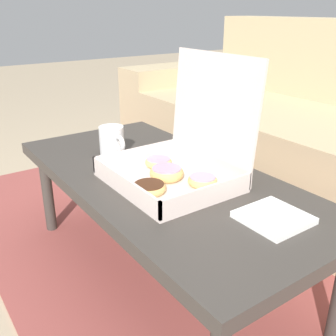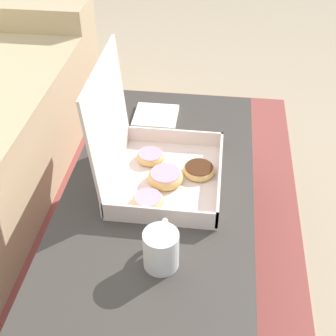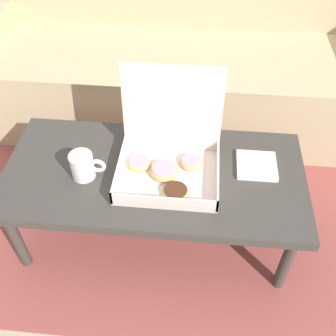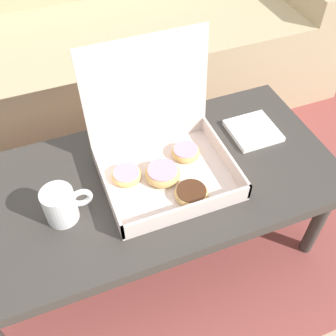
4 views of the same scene
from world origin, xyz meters
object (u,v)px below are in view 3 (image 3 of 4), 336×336
(couch, at_px, (174,66))
(coffee_mug, at_px, (83,166))
(coffee_table, at_px, (154,178))
(pastry_box, at_px, (169,157))

(couch, bearing_deg, coffee_mug, -104.72)
(coffee_mug, bearing_deg, coffee_table, 9.77)
(coffee_table, xyz_separation_m, pastry_box, (0.06, 0.02, 0.11))
(couch, relative_size, coffee_table, 2.03)
(coffee_mug, bearing_deg, pastry_box, 11.64)
(coffee_table, height_order, pastry_box, pastry_box)
(pastry_box, bearing_deg, coffee_mug, -168.36)
(pastry_box, bearing_deg, couch, 93.56)
(coffee_table, bearing_deg, couch, 90.00)
(couch, xyz_separation_m, coffee_table, (0.00, -0.95, 0.06))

